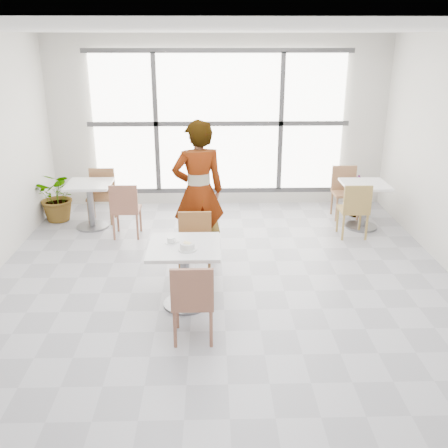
{
  "coord_description": "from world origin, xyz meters",
  "views": [
    {
      "loc": [
        -0.13,
        -5.46,
        2.93
      ],
      "look_at": [
        0.0,
        -0.3,
        1.0
      ],
      "focal_mm": 40.18,
      "sensor_mm": 36.0,
      "label": 1
    }
  ],
  "objects_px": {
    "main_table": "(185,264)",
    "bg_chair_right_near": "(355,207)",
    "oatmeal_bowl": "(187,246)",
    "bg_chair_right_far": "(345,188)",
    "bg_table_left": "(90,199)",
    "plant_left": "(59,196)",
    "bg_chair_left_near": "(125,207)",
    "coffee_cup": "(171,241)",
    "chair_far": "(195,242)",
    "person": "(198,192)",
    "bg_table_right": "(364,199)",
    "bg_chair_left_far": "(102,191)",
    "chair_near": "(193,298)",
    "plant_right": "(358,196)"
  },
  "relations": [
    {
      "from": "chair_near",
      "to": "person",
      "type": "height_order",
      "value": "person"
    },
    {
      "from": "chair_near",
      "to": "chair_far",
      "type": "bearing_deg",
      "value": -89.19
    },
    {
      "from": "bg_chair_left_far",
      "to": "oatmeal_bowl",
      "type": "bearing_deg",
      "value": -62.83
    },
    {
      "from": "oatmeal_bowl",
      "to": "plant_right",
      "type": "relative_size",
      "value": 0.3
    },
    {
      "from": "chair_near",
      "to": "coffee_cup",
      "type": "relative_size",
      "value": 5.47
    },
    {
      "from": "person",
      "to": "bg_chair_left_far",
      "type": "xyz_separation_m",
      "value": [
        -1.67,
        1.61,
        -0.47
      ]
    },
    {
      "from": "chair_near",
      "to": "bg_chair_left_far",
      "type": "distance_m",
      "value": 4.06
    },
    {
      "from": "main_table",
      "to": "person",
      "type": "distance_m",
      "value": 1.42
    },
    {
      "from": "bg_table_right",
      "to": "bg_chair_left_far",
      "type": "bearing_deg",
      "value": 173.55
    },
    {
      "from": "main_table",
      "to": "person",
      "type": "relative_size",
      "value": 0.41
    },
    {
      "from": "main_table",
      "to": "bg_chair_right_near",
      "type": "distance_m",
      "value": 3.21
    },
    {
      "from": "main_table",
      "to": "oatmeal_bowl",
      "type": "relative_size",
      "value": 3.81
    },
    {
      "from": "coffee_cup",
      "to": "chair_near",
      "type": "bearing_deg",
      "value": -72.2
    },
    {
      "from": "main_table",
      "to": "chair_near",
      "type": "relative_size",
      "value": 0.92
    },
    {
      "from": "oatmeal_bowl",
      "to": "bg_chair_right_far",
      "type": "relative_size",
      "value": 0.24
    },
    {
      "from": "oatmeal_bowl",
      "to": "bg_table_right",
      "type": "distance_m",
      "value": 3.76
    },
    {
      "from": "plant_left",
      "to": "bg_chair_right_near",
      "type": "bearing_deg",
      "value": -10.87
    },
    {
      "from": "bg_table_right",
      "to": "bg_chair_right_near",
      "type": "relative_size",
      "value": 0.86
    },
    {
      "from": "oatmeal_bowl",
      "to": "plant_left",
      "type": "height_order",
      "value": "plant_left"
    },
    {
      "from": "bg_table_left",
      "to": "bg_table_right",
      "type": "relative_size",
      "value": 1.0
    },
    {
      "from": "bg_chair_left_near",
      "to": "bg_chair_right_far",
      "type": "relative_size",
      "value": 1.0
    },
    {
      "from": "person",
      "to": "bg_chair_right_near",
      "type": "relative_size",
      "value": 2.23
    },
    {
      "from": "bg_chair_left_near",
      "to": "coffee_cup",
      "type": "bearing_deg",
      "value": 112.7
    },
    {
      "from": "main_table",
      "to": "bg_chair_right_near",
      "type": "xyz_separation_m",
      "value": [
        2.49,
        2.02,
        -0.02
      ]
    },
    {
      "from": "chair_near",
      "to": "coffee_cup",
      "type": "distance_m",
      "value": 0.91
    },
    {
      "from": "chair_near",
      "to": "bg_table_left",
      "type": "height_order",
      "value": "chair_near"
    },
    {
      "from": "chair_near",
      "to": "oatmeal_bowl",
      "type": "distance_m",
      "value": 0.7
    },
    {
      "from": "bg_chair_left_near",
      "to": "bg_table_right",
      "type": "bearing_deg",
      "value": -174.74
    },
    {
      "from": "bg_table_left",
      "to": "plant_left",
      "type": "height_order",
      "value": "plant_left"
    },
    {
      "from": "coffee_cup",
      "to": "plant_left",
      "type": "distance_m",
      "value": 3.57
    },
    {
      "from": "person",
      "to": "chair_near",
      "type": "bearing_deg",
      "value": 76.33
    },
    {
      "from": "plant_left",
      "to": "plant_right",
      "type": "distance_m",
      "value": 5.1
    },
    {
      "from": "chair_near",
      "to": "bg_chair_right_far",
      "type": "relative_size",
      "value": 1.0
    },
    {
      "from": "chair_far",
      "to": "plant_right",
      "type": "distance_m",
      "value": 3.64
    },
    {
      "from": "bg_table_left",
      "to": "plant_left",
      "type": "relative_size",
      "value": 0.87
    },
    {
      "from": "bg_chair_left_near",
      "to": "bg_chair_right_near",
      "type": "bearing_deg",
      "value": 178.36
    },
    {
      "from": "coffee_cup",
      "to": "bg_chair_right_near",
      "type": "xyz_separation_m",
      "value": [
        2.64,
        1.95,
        -0.28
      ]
    },
    {
      "from": "bg_chair_left_near",
      "to": "plant_right",
      "type": "distance_m",
      "value": 3.97
    },
    {
      "from": "main_table",
      "to": "chair_far",
      "type": "relative_size",
      "value": 0.92
    },
    {
      "from": "chair_far",
      "to": "bg_chair_right_far",
      "type": "height_order",
      "value": "same"
    },
    {
      "from": "chair_far",
      "to": "plant_left",
      "type": "relative_size",
      "value": 1.01
    },
    {
      "from": "coffee_cup",
      "to": "bg_table_left",
      "type": "xyz_separation_m",
      "value": [
        -1.49,
        2.51,
        -0.29
      ]
    },
    {
      "from": "bg_table_left",
      "to": "bg_table_right",
      "type": "height_order",
      "value": "same"
    },
    {
      "from": "person",
      "to": "bg_chair_right_far",
      "type": "relative_size",
      "value": 2.23
    },
    {
      "from": "bg_table_right",
      "to": "bg_chair_right_near",
      "type": "bearing_deg",
      "value": -120.7
    },
    {
      "from": "oatmeal_bowl",
      "to": "bg_table_left",
      "type": "height_order",
      "value": "oatmeal_bowl"
    },
    {
      "from": "main_table",
      "to": "bg_chair_right_near",
      "type": "relative_size",
      "value": 0.92
    },
    {
      "from": "person",
      "to": "bg_chair_right_far",
      "type": "xyz_separation_m",
      "value": [
        2.46,
        1.69,
        -0.47
      ]
    },
    {
      "from": "oatmeal_bowl",
      "to": "bg_chair_right_near",
      "type": "distance_m",
      "value": 3.27
    },
    {
      "from": "coffee_cup",
      "to": "bg_table_right",
      "type": "distance_m",
      "value": 3.78
    }
  ]
}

